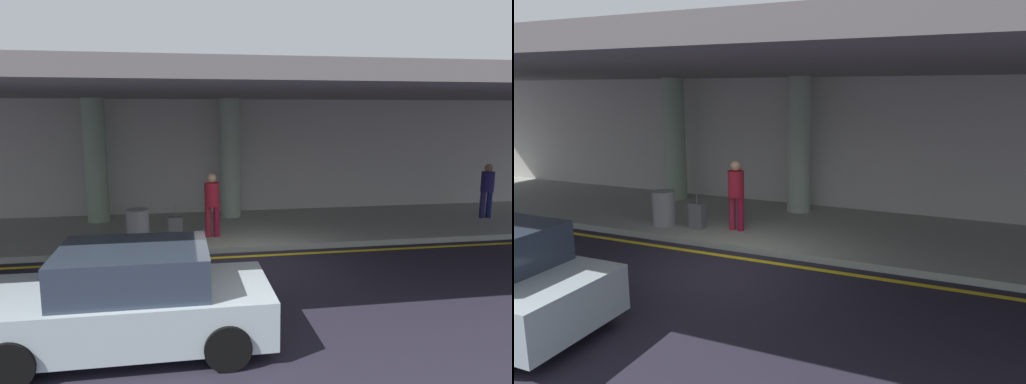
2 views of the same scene
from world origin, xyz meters
TOP-DOWN VIEW (x-y plane):
  - ground_plane at (0.00, 0.00)m, footprint 60.00×60.00m
  - sidewalk at (0.00, 3.10)m, footprint 26.00×4.20m
  - lane_stripe_yellow at (0.00, 0.67)m, footprint 26.00×0.14m
  - support_column_far_left at (-4.00, 4.39)m, footprint 0.64×0.64m
  - support_column_left_mid at (0.00, 4.39)m, footprint 0.64×0.64m
  - ceiling_overhang at (0.00, 2.60)m, footprint 28.00×13.20m
  - terminal_back_wall at (0.00, 5.35)m, footprint 26.00×0.30m
  - car_silver at (-2.31, -3.33)m, footprint 4.10×1.92m
  - traveler_with_luggage at (7.79, 2.92)m, footprint 0.38×0.38m
  - person_waiting_for_ride at (-0.74, 2.04)m, footprint 0.38×0.38m
  - suitcase_upright_primary at (-1.69, 1.81)m, footprint 0.36×0.22m
  - trash_bin_steel at (-2.63, 1.78)m, footprint 0.56×0.56m

SIDE VIEW (x-z plane):
  - ground_plane at x=0.00m, z-range 0.00..0.00m
  - lane_stripe_yellow at x=0.00m, z-range 0.00..0.01m
  - sidewalk at x=0.00m, z-range 0.00..0.15m
  - suitcase_upright_primary at x=-1.69m, z-range 0.01..0.91m
  - trash_bin_steel at x=-2.63m, z-range 0.15..1.00m
  - car_silver at x=-2.31m, z-range -0.04..1.46m
  - traveler_with_luggage at x=7.79m, z-range 0.27..1.95m
  - person_waiting_for_ride at x=-0.74m, z-range 0.27..1.95m
  - terminal_back_wall at x=0.00m, z-range 0.00..3.80m
  - support_column_far_left at x=-4.00m, z-range 0.15..3.80m
  - support_column_left_mid at x=0.00m, z-range 0.15..3.80m
  - ceiling_overhang at x=0.00m, z-range 3.80..4.10m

